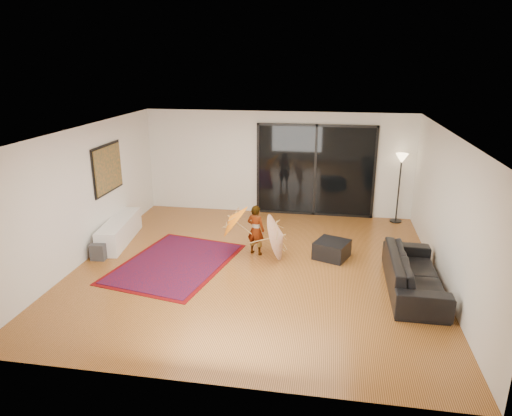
% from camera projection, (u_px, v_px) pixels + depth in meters
% --- Properties ---
extents(floor, '(7.00, 7.00, 0.00)m').
position_uv_depth(floor, '(255.00, 267.00, 9.09)').
color(floor, '#AF6A30').
rests_on(floor, ground).
extents(ceiling, '(7.00, 7.00, 0.00)m').
position_uv_depth(ceiling, '(255.00, 132.00, 8.25)').
color(ceiling, white).
rests_on(ceiling, wall_back).
extents(wall_back, '(7.00, 0.00, 7.00)m').
position_uv_depth(wall_back, '(277.00, 163.00, 11.95)').
color(wall_back, silver).
rests_on(wall_back, floor).
extents(wall_front, '(7.00, 0.00, 7.00)m').
position_uv_depth(wall_front, '(206.00, 290.00, 5.39)').
color(wall_front, silver).
rests_on(wall_front, floor).
extents(wall_left, '(0.00, 7.00, 7.00)m').
position_uv_depth(wall_left, '(85.00, 194.00, 9.22)').
color(wall_left, silver).
rests_on(wall_left, floor).
extents(wall_right, '(0.00, 7.00, 7.00)m').
position_uv_depth(wall_right, '(448.00, 212.00, 8.12)').
color(wall_right, silver).
rests_on(wall_right, floor).
extents(sliding_door, '(3.06, 0.07, 2.40)m').
position_uv_depth(sliding_door, '(315.00, 171.00, 11.81)').
color(sliding_door, black).
rests_on(sliding_door, wall_back).
extents(painting, '(0.04, 1.28, 1.08)m').
position_uv_depth(painting, '(108.00, 169.00, 10.06)').
color(painting, black).
rests_on(painting, wall_left).
extents(media_console, '(0.69, 1.91, 0.52)m').
position_uv_depth(media_console, '(120.00, 231.00, 10.30)').
color(media_console, white).
rests_on(media_console, floor).
extents(speaker, '(0.32, 0.32, 0.34)m').
position_uv_depth(speaker, '(99.00, 251.00, 9.43)').
color(speaker, '#424244').
rests_on(speaker, floor).
extents(persian_rug, '(2.48, 3.09, 0.02)m').
position_uv_depth(persian_rug, '(175.00, 263.00, 9.24)').
color(persian_rug, '#62080A').
rests_on(persian_rug, floor).
extents(sofa, '(0.91, 2.29, 0.67)m').
position_uv_depth(sofa, '(414.00, 273.00, 8.09)').
color(sofa, black).
rests_on(sofa, floor).
extents(ottoman, '(0.82, 0.82, 0.36)m').
position_uv_depth(ottoman, '(332.00, 249.00, 9.48)').
color(ottoman, black).
rests_on(ottoman, floor).
extents(floor_lamp, '(0.30, 0.30, 1.76)m').
position_uv_depth(floor_lamp, '(401.00, 168.00, 11.22)').
color(floor_lamp, black).
rests_on(floor_lamp, floor).
extents(child, '(0.46, 0.38, 1.08)m').
position_uv_depth(child, '(256.00, 230.00, 9.56)').
color(child, '#999999').
rests_on(child, floor).
extents(parasol_orange, '(0.63, 0.81, 0.87)m').
position_uv_depth(parasol_orange, '(230.00, 221.00, 9.54)').
color(parasol_orange, orange).
rests_on(parasol_orange, child).
extents(parasol_white, '(0.53, 0.97, 0.98)m').
position_uv_depth(parasol_white, '(283.00, 236.00, 9.33)').
color(parasol_white, beige).
rests_on(parasol_white, floor).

